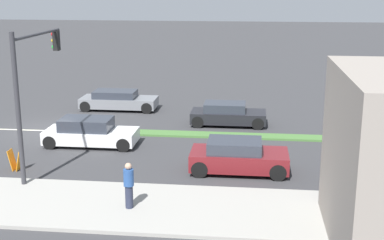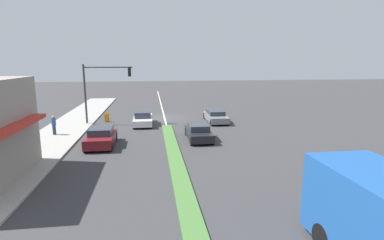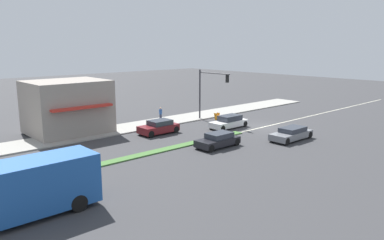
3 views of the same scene
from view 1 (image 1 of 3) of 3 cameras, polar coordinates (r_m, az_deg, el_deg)
lane_marking_center at (r=28.37m, az=-15.36°, el=-1.09°), size 0.16×60.00×0.01m
traffic_signal_main at (r=21.21m, az=-16.72°, el=4.45°), size 4.59×0.34×5.60m
pedestrian at (r=17.77m, az=-6.76°, el=-6.85°), size 0.34×0.34×1.56m
warning_aframe_sign at (r=22.72m, az=-18.26°, el=-4.07°), size 0.45×0.53×0.84m
suv_grey at (r=32.07m, az=-7.88°, el=2.10°), size 1.79×4.48×1.15m
sedan_maroon at (r=21.42m, az=4.94°, el=-3.90°), size 1.87×3.87×1.31m
van_white at (r=25.21m, az=-10.84°, el=-1.32°), size 1.75×4.23×1.30m
sedan_dark at (r=28.38m, az=3.80°, el=0.61°), size 1.74×3.94×1.20m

